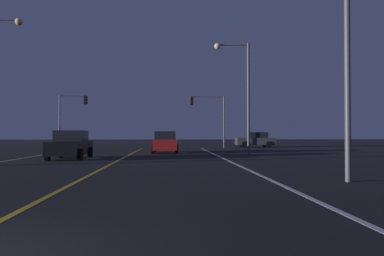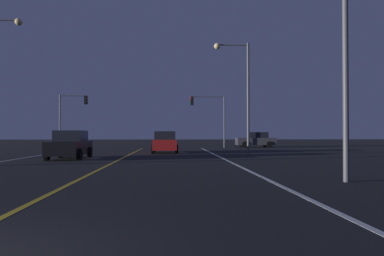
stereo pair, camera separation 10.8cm
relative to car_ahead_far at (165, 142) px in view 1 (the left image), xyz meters
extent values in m
cube|color=silver|center=(3.64, -11.08, -0.82)|extent=(0.16, 41.76, 0.01)
cube|color=gold|center=(-2.51, -11.08, -0.82)|extent=(0.16, 41.76, 0.01)
cylinder|color=black|center=(-0.90, 1.41, -0.48)|extent=(0.22, 0.68, 0.68)
cylinder|color=black|center=(0.90, 1.41, -0.48)|extent=(0.22, 0.68, 0.68)
cylinder|color=black|center=(-0.90, -1.29, -0.48)|extent=(0.22, 0.68, 0.68)
cylinder|color=black|center=(0.90, -1.29, -0.48)|extent=(0.22, 0.68, 0.68)
cube|color=maroon|center=(0.00, 0.06, -0.16)|extent=(1.80, 4.30, 0.80)
cube|color=black|center=(0.00, -0.19, 0.56)|extent=(1.60, 2.10, 0.64)
cube|color=red|center=(-0.60, -2.04, -0.06)|extent=(0.24, 0.08, 0.16)
cube|color=red|center=(0.60, -2.04, -0.06)|extent=(0.24, 0.08, 0.16)
cylinder|color=black|center=(8.60, 11.25, -0.48)|extent=(0.68, 0.22, 0.68)
cylinder|color=black|center=(8.60, 13.05, -0.48)|extent=(0.68, 0.22, 0.68)
cylinder|color=black|center=(11.30, 11.25, -0.48)|extent=(0.68, 0.22, 0.68)
cylinder|color=black|center=(11.30, 13.05, -0.48)|extent=(0.68, 0.22, 0.68)
cube|color=#38383D|center=(9.95, 12.15, -0.16)|extent=(4.30, 1.80, 0.80)
cube|color=black|center=(10.20, 12.15, 0.56)|extent=(2.10, 1.60, 0.64)
cube|color=red|center=(12.05, 11.55, -0.06)|extent=(0.08, 0.24, 0.16)
cube|color=red|center=(12.05, 12.75, -0.06)|extent=(0.08, 0.24, 0.16)
cylinder|color=black|center=(-4.68, -8.33, -0.48)|extent=(0.22, 0.68, 0.68)
cylinder|color=black|center=(-6.48, -8.33, -0.48)|extent=(0.22, 0.68, 0.68)
cylinder|color=black|center=(-4.68, -5.63, -0.48)|extent=(0.22, 0.68, 0.68)
cylinder|color=black|center=(-6.48, -5.63, -0.48)|extent=(0.22, 0.68, 0.68)
cube|color=black|center=(-5.58, -6.98, -0.16)|extent=(1.80, 4.30, 0.80)
cube|color=black|center=(-5.58, -6.73, 0.56)|extent=(1.60, 2.10, 0.64)
cube|color=red|center=(-4.98, -4.88, -0.06)|extent=(0.24, 0.08, 0.16)
cube|color=red|center=(-6.18, -4.88, -0.06)|extent=(0.24, 0.08, 0.16)
cylinder|color=#4C4C51|center=(6.16, 10.30, 1.95)|extent=(0.14, 0.14, 5.53)
cylinder|color=#4C4C51|center=(4.44, 10.30, 4.66)|extent=(3.45, 0.10, 0.10)
cube|color=black|center=(2.71, 10.30, 4.21)|extent=(0.28, 0.36, 0.90)
sphere|color=red|center=(2.55, 10.30, 4.51)|extent=(0.20, 0.20, 0.20)
sphere|color=#3C2706|center=(2.55, 10.30, 4.21)|extent=(0.20, 0.20, 0.20)
sphere|color=#063816|center=(2.55, 10.30, 3.91)|extent=(0.20, 0.20, 0.20)
cylinder|color=#4C4C51|center=(-11.19, 10.30, 1.96)|extent=(0.14, 0.14, 5.57)
cylinder|color=#4C4C51|center=(-9.85, 10.30, 4.70)|extent=(2.67, 0.10, 0.10)
cube|color=black|center=(-8.52, 10.30, 4.25)|extent=(0.28, 0.36, 0.90)
sphere|color=red|center=(-8.36, 10.30, 4.55)|extent=(0.20, 0.20, 0.20)
sphere|color=#3C2706|center=(-8.36, 10.30, 4.25)|extent=(0.20, 0.20, 0.20)
sphere|color=#063816|center=(-8.36, 10.30, 3.95)|extent=(0.20, 0.20, 0.20)
cylinder|color=#4C4C51|center=(5.92, -18.46, 2.99)|extent=(0.18, 0.18, 7.63)
sphere|color=#F9D88C|center=(-8.63, -6.96, 7.36)|extent=(0.44, 0.44, 0.44)
cylinder|color=#4C4C51|center=(5.92, -3.51, 3.15)|extent=(0.18, 0.18, 7.94)
cylinder|color=#4C4C51|center=(4.82, -3.51, 6.97)|extent=(2.21, 0.10, 0.10)
sphere|color=#F9D88C|center=(3.72, -3.51, 6.87)|extent=(0.44, 0.44, 0.44)
camera|label=1|loc=(0.39, -29.92, 0.67)|focal=35.36mm
camera|label=2|loc=(0.50, -29.92, 0.67)|focal=35.36mm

